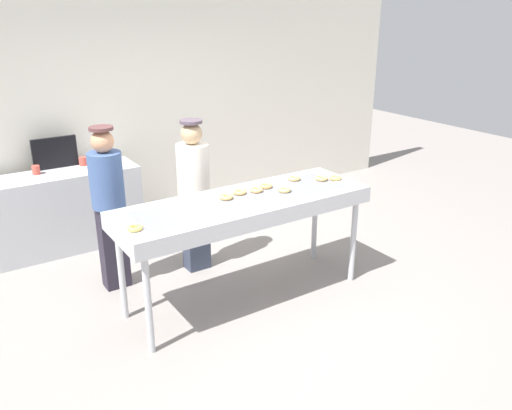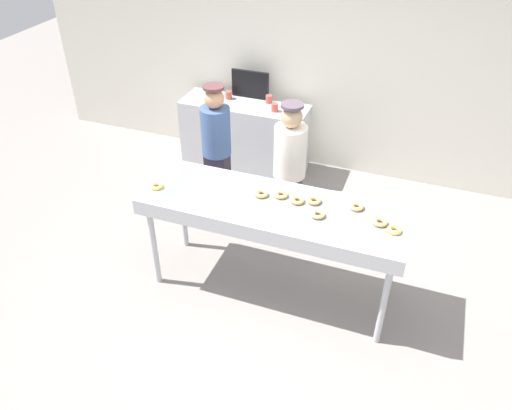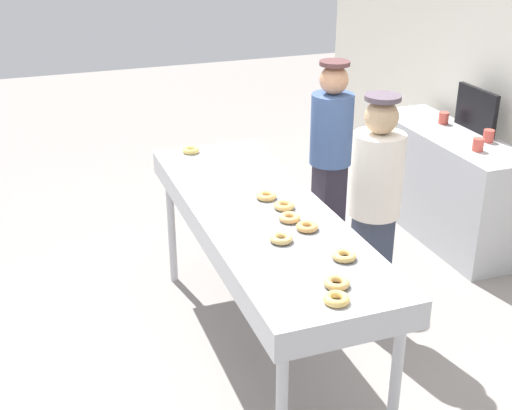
{
  "view_description": "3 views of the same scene",
  "coord_description": "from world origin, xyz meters",
  "px_view_note": "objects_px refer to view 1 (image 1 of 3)",
  "views": [
    {
      "loc": [
        -2.29,
        -3.67,
        2.59
      ],
      "look_at": [
        0.05,
        -0.12,
        0.96
      ],
      "focal_mm": 36.78,
      "sensor_mm": 36.0,
      "label": 1
    },
    {
      "loc": [
        1.11,
        -3.4,
        3.53
      ],
      "look_at": [
        -0.12,
        -0.1,
        1.02
      ],
      "focal_mm": 35.86,
      "sensor_mm": 36.0,
      "label": 2
    },
    {
      "loc": [
        3.32,
        -1.24,
        2.64
      ],
      "look_at": [
        -0.16,
        0.02,
        0.96
      ],
      "focal_mm": 48.0,
      "sensor_mm": 36.0,
      "label": 3
    }
  ],
  "objects_px": {
    "fryer_conveyor": "(245,207)",
    "glazed_donut_5": "(240,192)",
    "glazed_donut_4": "(335,178)",
    "glazed_donut_8": "(256,190)",
    "glazed_donut_1": "(284,190)",
    "worker_baker": "(194,189)",
    "glazed_donut_3": "(266,186)",
    "worker_assistant": "(109,202)",
    "paper_cup_2": "(83,161)",
    "glazed_donut_2": "(135,228)",
    "glazed_donut_0": "(322,178)",
    "glazed_donut_6": "(226,197)",
    "paper_cup_0": "(101,164)",
    "glazed_donut_7": "(294,178)",
    "menu_display": "(55,153)",
    "paper_cup_1": "(36,170)",
    "prep_counter": "(67,210)"
  },
  "relations": [
    {
      "from": "glazed_donut_7",
      "to": "prep_counter",
      "type": "bearing_deg",
      "value": 133.39
    },
    {
      "from": "glazed_donut_3",
      "to": "glazed_donut_4",
      "type": "distance_m",
      "value": 0.73
    },
    {
      "from": "glazed_donut_1",
      "to": "worker_baker",
      "type": "xyz_separation_m",
      "value": [
        -0.5,
        0.84,
        -0.14
      ]
    },
    {
      "from": "glazed_donut_1",
      "to": "glazed_donut_8",
      "type": "height_order",
      "value": "same"
    },
    {
      "from": "glazed_donut_1",
      "to": "prep_counter",
      "type": "xyz_separation_m",
      "value": [
        -1.47,
        2.08,
        -0.57
      ]
    },
    {
      "from": "fryer_conveyor",
      "to": "glazed_donut_6",
      "type": "height_order",
      "value": "glazed_donut_6"
    },
    {
      "from": "prep_counter",
      "to": "paper_cup_2",
      "type": "bearing_deg",
      "value": 27.12
    },
    {
      "from": "glazed_donut_2",
      "to": "glazed_donut_5",
      "type": "relative_size",
      "value": 1.0
    },
    {
      "from": "glazed_donut_0",
      "to": "glazed_donut_8",
      "type": "distance_m",
      "value": 0.72
    },
    {
      "from": "glazed_donut_7",
      "to": "glazed_donut_8",
      "type": "height_order",
      "value": "same"
    },
    {
      "from": "glazed_donut_0",
      "to": "glazed_donut_6",
      "type": "bearing_deg",
      "value": 177.2
    },
    {
      "from": "glazed_donut_7",
      "to": "glazed_donut_1",
      "type": "bearing_deg",
      "value": -141.47
    },
    {
      "from": "worker_assistant",
      "to": "paper_cup_2",
      "type": "height_order",
      "value": "worker_assistant"
    },
    {
      "from": "fryer_conveyor",
      "to": "glazed_donut_5",
      "type": "distance_m",
      "value": 0.17
    },
    {
      "from": "worker_baker",
      "to": "paper_cup_0",
      "type": "relative_size",
      "value": 16.37
    },
    {
      "from": "glazed_donut_8",
      "to": "paper_cup_0",
      "type": "xyz_separation_m",
      "value": [
        -0.84,
        1.88,
        -0.08
      ]
    },
    {
      "from": "glazed_donut_7",
      "to": "paper_cup_2",
      "type": "distance_m",
      "value": 2.48
    },
    {
      "from": "glazed_donut_8",
      "to": "worker_assistant",
      "type": "xyz_separation_m",
      "value": [
        -1.12,
        0.79,
        -0.14
      ]
    },
    {
      "from": "glazed_donut_5",
      "to": "paper_cup_0",
      "type": "distance_m",
      "value": 1.97
    },
    {
      "from": "glazed_donut_4",
      "to": "paper_cup_2",
      "type": "bearing_deg",
      "value": 129.59
    },
    {
      "from": "glazed_donut_2",
      "to": "menu_display",
      "type": "xyz_separation_m",
      "value": [
        -0.01,
        2.38,
        0.05
      ]
    },
    {
      "from": "paper_cup_2",
      "to": "glazed_donut_7",
      "type": "bearing_deg",
      "value": -53.43
    },
    {
      "from": "glazed_donut_0",
      "to": "paper_cup_2",
      "type": "bearing_deg",
      "value": 128.43
    },
    {
      "from": "glazed_donut_3",
      "to": "glazed_donut_7",
      "type": "relative_size",
      "value": 1.0
    },
    {
      "from": "glazed_donut_8",
      "to": "menu_display",
      "type": "relative_size",
      "value": 0.25
    },
    {
      "from": "glazed_donut_6",
      "to": "paper_cup_2",
      "type": "height_order",
      "value": "glazed_donut_6"
    },
    {
      "from": "glazed_donut_1",
      "to": "paper_cup_0",
      "type": "relative_size",
      "value": 1.25
    },
    {
      "from": "glazed_donut_7",
      "to": "glazed_donut_8",
      "type": "relative_size",
      "value": 1.0
    },
    {
      "from": "glazed_donut_7",
      "to": "menu_display",
      "type": "xyz_separation_m",
      "value": [
        -1.75,
        2.06,
        0.05
      ]
    },
    {
      "from": "glazed_donut_1",
      "to": "glazed_donut_4",
      "type": "height_order",
      "value": "same"
    },
    {
      "from": "glazed_donut_3",
      "to": "paper_cup_1",
      "type": "distance_m",
      "value": 2.57
    },
    {
      "from": "glazed_donut_2",
      "to": "worker_assistant",
      "type": "height_order",
      "value": "worker_assistant"
    },
    {
      "from": "fryer_conveyor",
      "to": "glazed_donut_2",
      "type": "distance_m",
      "value": 1.07
    },
    {
      "from": "glazed_donut_8",
      "to": "prep_counter",
      "type": "xyz_separation_m",
      "value": [
        -1.26,
        1.94,
        -0.57
      ]
    },
    {
      "from": "glazed_donut_2",
      "to": "glazed_donut_5",
      "type": "bearing_deg",
      "value": 13.39
    },
    {
      "from": "fryer_conveyor",
      "to": "glazed_donut_1",
      "type": "relative_size",
      "value": 19.47
    },
    {
      "from": "paper_cup_1",
      "to": "glazed_donut_4",
      "type": "bearing_deg",
      "value": -42.53
    },
    {
      "from": "prep_counter",
      "to": "glazed_donut_3",
      "type": "bearing_deg",
      "value": -53.67
    },
    {
      "from": "glazed_donut_1",
      "to": "prep_counter",
      "type": "relative_size",
      "value": 0.07
    },
    {
      "from": "worker_baker",
      "to": "menu_display",
      "type": "relative_size",
      "value": 3.26
    },
    {
      "from": "glazed_donut_2",
      "to": "glazed_donut_5",
      "type": "distance_m",
      "value": 1.12
    },
    {
      "from": "prep_counter",
      "to": "glazed_donut_1",
      "type": "bearing_deg",
      "value": -54.63
    },
    {
      "from": "glazed_donut_3",
      "to": "fryer_conveyor",
      "type": "bearing_deg",
      "value": -156.34
    },
    {
      "from": "glazed_donut_3",
      "to": "worker_baker",
      "type": "height_order",
      "value": "worker_baker"
    },
    {
      "from": "glazed_donut_1",
      "to": "paper_cup_2",
      "type": "height_order",
      "value": "glazed_donut_1"
    },
    {
      "from": "glazed_donut_4",
      "to": "worker_baker",
      "type": "relative_size",
      "value": 0.08
    },
    {
      "from": "glazed_donut_7",
      "to": "paper_cup_0",
      "type": "distance_m",
      "value": 2.24
    },
    {
      "from": "glazed_donut_4",
      "to": "glazed_donut_8",
      "type": "xyz_separation_m",
      "value": [
        -0.84,
        0.13,
        0.0
      ]
    },
    {
      "from": "glazed_donut_7",
      "to": "paper_cup_2",
      "type": "height_order",
      "value": "glazed_donut_7"
    },
    {
      "from": "paper_cup_0",
      "to": "glazed_donut_5",
      "type": "bearing_deg",
      "value": -69.74
    }
  ]
}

